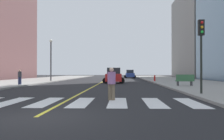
# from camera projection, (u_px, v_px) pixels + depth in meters

# --- Properties ---
(ground_plane) EXTENTS (220.00, 220.00, 0.00)m
(ground_plane) POSITION_uv_depth(u_px,v_px,m) (35.00, 117.00, 7.98)
(ground_plane) COLOR black
(sidewalk_kerb_east) EXTENTS (10.00, 120.00, 0.15)m
(sidewalk_kerb_east) POSITION_uv_depth(u_px,v_px,m) (202.00, 84.00, 27.49)
(sidewalk_kerb_east) COLOR gray
(sidewalk_kerb_east) RESTS_ON ground
(crosswalk_paint) EXTENTS (13.50, 4.00, 0.01)m
(crosswalk_paint) POSITION_uv_depth(u_px,v_px,m) (64.00, 102.00, 11.98)
(crosswalk_paint) COLOR silver
(crosswalk_paint) RESTS_ON ground
(lane_divider_paint) EXTENTS (0.16, 80.00, 0.01)m
(lane_divider_paint) POSITION_uv_depth(u_px,v_px,m) (107.00, 79.00, 47.95)
(lane_divider_paint) COLOR yellow
(lane_divider_paint) RESTS_ON ground
(parking_garage_concrete) EXTENTS (18.00, 24.00, 23.36)m
(parking_garage_concrete) POSITION_uv_depth(u_px,v_px,m) (214.00, 35.00, 64.59)
(parking_garage_concrete) COLOR gray
(parking_garage_concrete) RESTS_ON ground
(car_blue_nearest) EXTENTS (2.91, 4.61, 2.05)m
(car_blue_nearest) POSITION_uv_depth(u_px,v_px,m) (130.00, 74.00, 59.40)
(car_blue_nearest) COLOR #2D479E
(car_blue_nearest) RESTS_ON ground
(car_green_second) EXTENTS (2.56, 4.04, 1.78)m
(car_green_second) POSITION_uv_depth(u_px,v_px,m) (130.00, 74.00, 65.19)
(car_green_second) COLOR #236B42
(car_green_second) RESTS_ON ground
(car_red_third) EXTENTS (2.94, 4.70, 2.10)m
(car_red_third) POSITION_uv_depth(u_px,v_px,m) (114.00, 76.00, 32.87)
(car_red_third) COLOR red
(car_red_third) RESTS_ON ground
(traffic_light_near_corner) EXTENTS (0.36, 0.41, 4.72)m
(traffic_light_near_corner) POSITION_uv_depth(u_px,v_px,m) (201.00, 42.00, 15.21)
(traffic_light_near_corner) COLOR black
(traffic_light_near_corner) RESTS_ON sidewalk_kerb_east
(park_bench) EXTENTS (1.81, 0.61, 1.12)m
(park_bench) POSITION_uv_depth(u_px,v_px,m) (185.00, 80.00, 23.72)
(park_bench) COLOR #33603D
(park_bench) RESTS_ON sidewalk_kerb_east
(pedestrian_crossing) EXTENTS (0.44, 0.44, 1.77)m
(pedestrian_crossing) POSITION_uv_depth(u_px,v_px,m) (112.00, 82.00, 12.80)
(pedestrian_crossing) COLOR brown
(pedestrian_crossing) RESTS_ON ground
(pedestrian_walking_west) EXTENTS (0.41, 0.41, 1.64)m
(pedestrian_walking_west) POSITION_uv_depth(u_px,v_px,m) (20.00, 76.00, 26.04)
(pedestrian_walking_west) COLOR #232847
(pedestrian_walking_west) RESTS_ON sidewalk_kerb_west
(fire_hydrant) EXTENTS (0.26, 0.26, 0.89)m
(fire_hydrant) POSITION_uv_depth(u_px,v_px,m) (155.00, 78.00, 35.90)
(fire_hydrant) COLOR red
(fire_hydrant) RESTS_ON sidewalk_kerb_east
(street_lamp) EXTENTS (0.44, 0.44, 6.48)m
(street_lamp) POSITION_uv_depth(u_px,v_px,m) (51.00, 56.00, 37.32)
(street_lamp) COLOR #38383D
(street_lamp) RESTS_ON sidewalk_kerb_west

